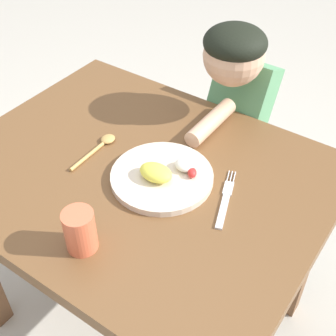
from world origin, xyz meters
TOP-DOWN VIEW (x-y plane):
  - ground_plane at (0.00, 0.00)m, footprint 8.00×8.00m
  - dining_table at (0.00, 0.00)m, footprint 1.03×0.82m
  - plate at (0.08, 0.01)m, footprint 0.28×0.28m
  - fork at (0.26, 0.03)m, footprint 0.09×0.21m
  - spoon at (-0.15, 0.02)m, footprint 0.04×0.19m
  - drinking_cup at (0.06, -0.28)m, footprint 0.07×0.07m
  - person at (0.07, 0.46)m, footprint 0.19×0.42m

SIDE VIEW (x-z plane):
  - ground_plane at x=0.00m, z-range 0.00..0.00m
  - person at x=0.07m, z-range 0.10..1.11m
  - dining_table at x=0.00m, z-range 0.26..0.98m
  - fork at x=0.26m, z-range 0.72..0.73m
  - spoon at x=-0.15m, z-range 0.72..0.74m
  - plate at x=0.08m, z-range 0.71..0.77m
  - drinking_cup at x=0.06m, z-range 0.72..0.83m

